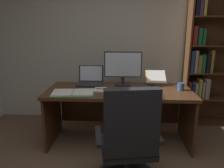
{
  "coord_description": "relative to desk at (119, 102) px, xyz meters",
  "views": [
    {
      "loc": [
        -0.1,
        -1.25,
        1.52
      ],
      "look_at": [
        -0.23,
        1.37,
        0.83
      ],
      "focal_mm": 34.83,
      "sensor_mm": 36.0,
      "label": 1
    }
  ],
  "objects": [
    {
      "name": "wall_back",
      "position": [
        0.15,
        0.82,
        0.72
      ],
      "size": [
        5.06,
        0.12,
        2.53
      ],
      "primitive_type": "cube",
      "color": "beige",
      "rests_on": "ground"
    },
    {
      "name": "desk",
      "position": [
        0.0,
        0.0,
        0.0
      ],
      "size": [
        1.85,
        0.74,
        0.74
      ],
      "color": "#4C2D19",
      "rests_on": "ground"
    },
    {
      "name": "bookshelf",
      "position": [
        1.37,
        0.62,
        0.46
      ],
      "size": [
        0.93,
        0.27,
        2.08
      ],
      "color": "#4C2D19",
      "rests_on": "ground"
    },
    {
      "name": "office_chair",
      "position": [
        0.11,
        -0.93,
        -0.11
      ],
      "size": [
        0.66,
        0.6,
        1.03
      ],
      "rotation": [
        0.0,
        0.0,
        0.16
      ],
      "color": "#232326",
      "rests_on": "ground"
    },
    {
      "name": "monitor",
      "position": [
        0.05,
        0.16,
        0.43
      ],
      "size": [
        0.51,
        0.16,
        0.46
      ],
      "color": "#232326",
      "rests_on": "desk"
    },
    {
      "name": "laptop",
      "position": [
        -0.41,
        0.17,
        0.25
      ],
      "size": [
        0.35,
        0.3,
        0.25
      ],
      "color": "#232326",
      "rests_on": "desk"
    },
    {
      "name": "keyboard",
      "position": [
        0.05,
        -0.22,
        0.21
      ],
      "size": [
        0.42,
        0.15,
        0.02
      ],
      "primitive_type": "cube",
      "color": "#232326",
      "rests_on": "desk"
    },
    {
      "name": "computer_mouse",
      "position": [
        0.35,
        -0.22,
        0.21
      ],
      "size": [
        0.06,
        0.1,
        0.04
      ],
      "primitive_type": "ellipsoid",
      "color": "#232326",
      "rests_on": "desk"
    },
    {
      "name": "reading_stand_with_book",
      "position": [
        0.51,
        0.23,
        0.28
      ],
      "size": [
        0.29,
        0.27,
        0.18
      ],
      "color": "#232326",
      "rests_on": "desk"
    },
    {
      "name": "open_binder",
      "position": [
        -0.55,
        -0.27,
        0.21
      ],
      "size": [
        0.53,
        0.33,
        0.02
      ],
      "rotation": [
        0.0,
        0.0,
        0.1
      ],
      "color": "green",
      "rests_on": "desk"
    },
    {
      "name": "notepad",
      "position": [
        -0.25,
        -0.1,
        0.2
      ],
      "size": [
        0.18,
        0.23,
        0.01
      ],
      "primitive_type": "cube",
      "rotation": [
        0.0,
        0.0,
        -0.13
      ],
      "color": "white",
      "rests_on": "desk"
    },
    {
      "name": "pen",
      "position": [
        -0.23,
        -0.1,
        0.21
      ],
      "size": [
        0.14,
        0.04,
        0.01
      ],
      "primitive_type": "cylinder",
      "rotation": [
        0.0,
        1.57,
        -0.24
      ],
      "color": "maroon",
      "rests_on": "notepad"
    },
    {
      "name": "coffee_mug",
      "position": [
        0.78,
        -0.06,
        0.24
      ],
      "size": [
        0.08,
        0.08,
        0.1
      ],
      "primitive_type": "cylinder",
      "color": "#334C7A",
      "rests_on": "desk"
    }
  ]
}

